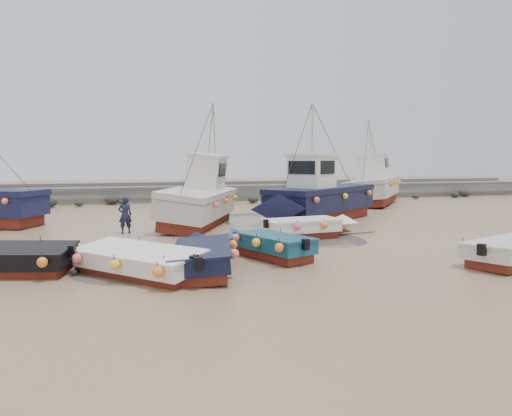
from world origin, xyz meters
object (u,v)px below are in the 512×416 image
Objects in this scene: dinghy_1 at (204,253)px; cabin_boat_1 at (199,199)px; dinghy_5 at (309,225)px; dinghy_2 at (267,241)px; person at (126,233)px; cabin_boat_3 at (375,186)px; dinghy_0 at (131,257)px; cabin_boat_2 at (315,197)px.

dinghy_1 is 10.39m from cabin_boat_1.
dinghy_2 is at bearing -46.72° from dinghy_5.
cabin_boat_1 is 4.43m from person.
dinghy_1 is 1.24× the size of dinghy_2.
dinghy_0 is at bearing -96.66° from cabin_boat_3.
dinghy_2 is 2.95× the size of person.
cabin_boat_1 is at bearing -162.14° from person.
dinghy_2 is 0.90× the size of dinghy_5.
dinghy_0 is 0.58× the size of cabin_boat_3.
dinghy_5 is 16.74m from cabin_boat_3.
dinghy_0 is at bearing 80.23° from person.
cabin_boat_3 reaches higher than dinghy_5.
cabin_boat_3 is (13.07, 16.86, 0.77)m from dinghy_2.
cabin_boat_1 is at bearing 73.24° from dinghy_2.
person is (-7.71, 3.22, -0.56)m from dinghy_5.
cabin_boat_3 is at bearing 28.26° from dinghy_2.
dinghy_1 is 23.99m from cabin_boat_3.
cabin_boat_3 is at bearing 3.23° from dinghy_0.
cabin_boat_1 is (-4.01, 5.26, 0.78)m from dinghy_5.
cabin_boat_2 is (6.23, -0.33, -0.02)m from cabin_boat_1.
cabin_boat_2 is at bearing 3.01° from dinghy_0.
dinghy_1 is 2.83m from dinghy_2.
cabin_boat_1 reaches higher than dinghy_1.
dinghy_2 is at bearing 114.22° from person.
dinghy_1 is at bearing -40.23° from dinghy_0.
cabin_boat_2 is 11.53m from cabin_boat_3.
dinghy_2 is (2.45, 1.42, 0.02)m from dinghy_1.
dinghy_0 reaches higher than person.
cabin_boat_1 is 6.24m from cabin_boat_2.
dinghy_2 is 4.62m from dinghy_5.
cabin_boat_2 is 5.50× the size of person.
dinghy_2 is 21.35m from cabin_boat_3.
person is (-0.18, 8.33, -0.54)m from dinghy_0.
dinghy_2 is at bearing -24.73° from dinghy_0.
person is (-4.81, 6.82, -0.56)m from dinghy_2.
dinghy_1 is 0.66× the size of cabin_boat_2.
dinghy_5 is 5.45m from cabin_boat_2.
dinghy_0 is 2.19m from dinghy_1.
cabin_boat_1 reaches higher than dinghy_2.
cabin_boat_2 reaches higher than dinghy_5.
dinghy_5 is 3.26× the size of person.
cabin_boat_2 and cabin_boat_3 have the same top height.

